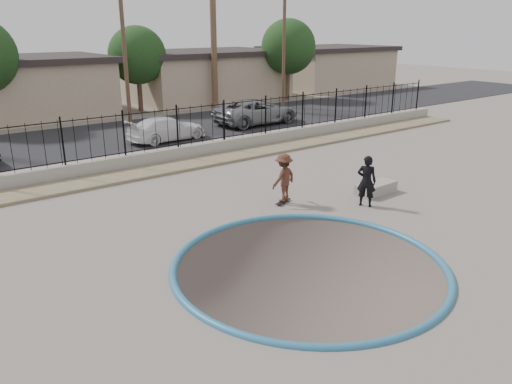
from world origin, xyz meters
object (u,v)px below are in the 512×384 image
(concrete_ledge, at_px, (376,188))
(car_d, at_px, (257,111))
(skater, at_px, (284,180))
(videographer, at_px, (367,181))
(car_c, at_px, (167,129))
(skateboard, at_px, (283,202))

(concrete_ledge, xyz_separation_m, car_d, (4.66, 13.24, 0.60))
(car_d, bearing_deg, skater, 144.86)
(videographer, distance_m, car_d, 15.09)
(car_c, bearing_deg, videographer, 178.49)
(skater, bearing_deg, car_d, -135.29)
(car_c, distance_m, car_d, 6.65)
(concrete_ledge, distance_m, car_d, 14.05)
(skater, distance_m, videographer, 2.76)
(skater, relative_size, skateboard, 2.02)
(skateboard, relative_size, car_c, 0.19)
(skater, height_order, skateboard, skater)
(skater, xyz_separation_m, car_d, (7.99, 12.00, -0.02))
(videographer, relative_size, concrete_ledge, 1.09)
(skateboard, bearing_deg, concrete_ledge, -43.24)
(skater, relative_size, concrete_ledge, 1.02)
(concrete_ledge, bearing_deg, car_c, 98.88)
(skateboard, bearing_deg, car_d, 33.50)
(concrete_ledge, height_order, car_c, car_c)
(car_d, bearing_deg, skateboard, 144.86)
(skateboard, xyz_separation_m, videographer, (2.03, -1.87, 0.82))
(concrete_ledge, bearing_deg, skater, 159.60)
(car_c, relative_size, car_d, 0.78)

